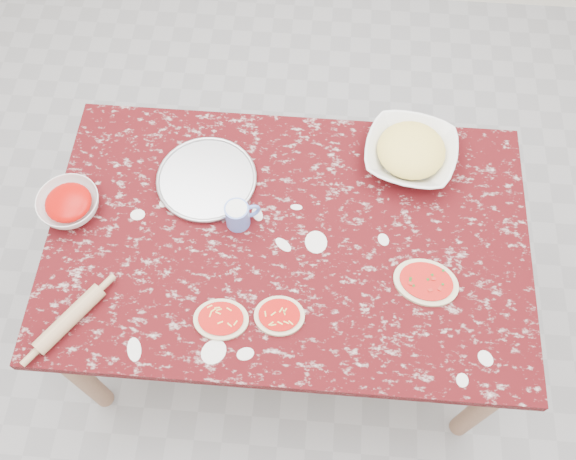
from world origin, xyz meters
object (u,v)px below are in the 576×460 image
Objects in this scene: cheese_bowl at (410,154)px; sauce_bowl at (70,204)px; pizza_tray at (207,180)px; flour_mug at (238,215)px; worktable at (288,248)px; rolling_pin at (70,319)px.

sauce_bowl is at bearing -165.68° from cheese_bowl.
sauce_bowl reaches higher than pizza_tray.
flour_mug is at bearing -152.61° from cheese_bowl.
flour_mug is at bearing 165.17° from worktable.
cheese_bowl is (0.40, 0.34, 0.12)m from worktable.
cheese_bowl is at bearing 14.32° from sauce_bowl.
cheese_bowl is (0.70, 0.14, 0.03)m from pizza_tray.
flour_mug is 0.46× the size of rolling_pin.
pizza_tray is (-0.30, 0.20, 0.09)m from worktable.
flour_mug is (-0.17, 0.04, 0.13)m from worktable.
cheese_bowl is at bearing 40.20° from worktable.
rolling_pin is at bearing -151.75° from worktable.
cheese_bowl is 1.25m from rolling_pin.
pizza_tray is at bearing 57.59° from rolling_pin.
cheese_bowl is 2.72× the size of flour_mug.
cheese_bowl reaches higher than rolling_pin.
worktable is 13.70× the size of flour_mug.
rolling_pin is (-0.48, -0.39, -0.02)m from flour_mug.
sauce_bowl is at bearing 176.29° from worktable.
pizza_tray is 0.21m from flour_mug.
worktable is 0.37m from pizza_tray.
cheese_bowl is 0.64m from flour_mug.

